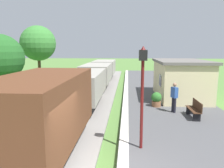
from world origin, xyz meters
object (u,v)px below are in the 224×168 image
at_px(station_hut, 180,79).
at_px(tree_trackside_far, 0,58).
at_px(freight_train, 90,80).
at_px(lamp_post_near, 142,79).
at_px(person_waiting, 174,96).
at_px(bench_near_hut, 195,109).
at_px(tree_field_left, 38,43).
at_px(potted_planter, 156,99).

height_order(station_hut, tree_trackside_far, tree_trackside_far).
xyz_separation_m(freight_train, tree_trackside_far, (-6.23, -1.36, 1.70)).
bearing_deg(lamp_post_near, person_waiting, 65.03).
bearing_deg(bench_near_hut, lamp_post_near, -129.32).
height_order(station_hut, person_waiting, station_hut).
bearing_deg(tree_trackside_far, person_waiting, -12.74).
xyz_separation_m(freight_train, station_hut, (6.80, -0.09, 0.17)).
distance_m(station_hut, tree_field_left, 13.33).
bearing_deg(tree_field_left, lamp_post_near, -54.35).
relative_size(person_waiting, tree_field_left, 0.28).
relative_size(freight_train, bench_near_hut, 17.33).
bearing_deg(tree_trackside_far, tree_field_left, 83.38).
bearing_deg(bench_near_hut, potted_planter, 129.72).
distance_m(bench_near_hut, tree_trackside_far, 13.41).
xyz_separation_m(station_hut, tree_trackside_far, (-13.03, -1.28, 1.53)).
bearing_deg(freight_train, person_waiting, -35.91).
distance_m(bench_near_hut, lamp_post_near, 5.22).
bearing_deg(tree_field_left, station_hut, -18.15).
bearing_deg(station_hut, potted_planter, -126.81).
height_order(freight_train, bench_near_hut, freight_train).
xyz_separation_m(bench_near_hut, tree_field_left, (-12.07, 8.89, 3.62)).
height_order(freight_train, potted_planter, freight_train).
xyz_separation_m(freight_train, bench_near_hut, (6.46, -4.91, -0.76)).
bearing_deg(person_waiting, bench_near_hut, 110.39).
bearing_deg(potted_planter, bench_near_hut, -50.28).
bearing_deg(station_hut, tree_trackside_far, -174.40).
xyz_separation_m(potted_planter, lamp_post_near, (-1.31, -5.78, 2.08)).
height_order(lamp_post_near, tree_field_left, tree_field_left).
height_order(person_waiting, tree_field_left, tree_field_left).
distance_m(station_hut, bench_near_hut, 4.93).
relative_size(bench_near_hut, potted_planter, 1.64).
bearing_deg(person_waiting, tree_trackside_far, -37.90).
height_order(person_waiting, lamp_post_near, lamp_post_near).
height_order(bench_near_hut, lamp_post_near, lamp_post_near).
height_order(person_waiting, tree_trackside_far, tree_trackside_far).
distance_m(station_hut, person_waiting, 4.16).
bearing_deg(lamp_post_near, station_hut, 68.44).
relative_size(station_hut, lamp_post_near, 1.57).
distance_m(person_waiting, lamp_post_near, 5.31).
bearing_deg(lamp_post_near, tree_trackside_far, 143.08).
height_order(potted_planter, tree_field_left, tree_field_left).
bearing_deg(freight_train, station_hut, -0.72).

